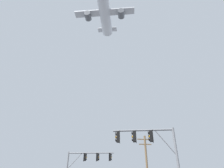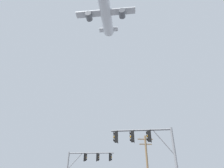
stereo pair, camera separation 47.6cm
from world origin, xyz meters
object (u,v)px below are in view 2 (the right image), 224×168
Objects in this scene: signal_pole_far at (86,163)px; airplane at (105,10)px; utility_pole at (147,165)px; signal_pole_near at (149,146)px.

signal_pole_far is 46.80m from airplane.
airplane is at bearing 114.68° from utility_pole.
signal_pole_near is 11.97m from utility_pole.
signal_pole_far is at bearing -175.13° from utility_pole.
signal_pole_near is at bearing -63.20° from signal_pole_far.
utility_pole reaches higher than signal_pole_near.
signal_pole_near is 50.99m from airplane.
signal_pole_near is at bearing -102.98° from utility_pole.
airplane is (-5.88, 12.79, 44.91)m from utility_pole.
utility_pole is 47.07m from airplane.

